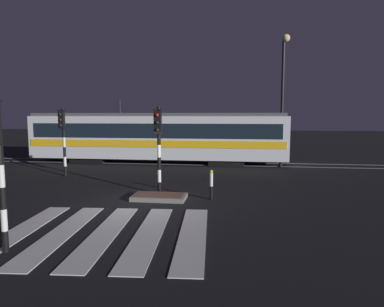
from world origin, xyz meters
name	(u,v)px	position (x,y,z in m)	size (l,w,h in m)	color
ground_plane	(139,203)	(0.00, 0.00, 0.00)	(120.00, 120.00, 0.00)	black
rail_near	(183,165)	(0.00, 9.57, 0.01)	(80.00, 0.12, 0.03)	#59595E
rail_far	(186,162)	(0.00, 11.00, 0.01)	(80.00, 0.12, 0.03)	#59595E
crosswalk_zebra	(105,233)	(0.00, -3.15, 0.01)	(5.68, 5.17, 0.02)	silver
traffic_island	(159,197)	(0.57, 0.68, 0.09)	(1.98, 1.10, 0.18)	slate
traffic_light_median_centre	(158,137)	(0.39, 1.40, 2.27)	(0.36, 0.42, 3.44)	black
traffic_light_corner_far_left	(63,131)	(-5.35, 4.78, 2.30)	(0.36, 0.42, 3.48)	black
street_lamp_trackside_right	(283,86)	(5.99, 9.25, 4.77)	(0.44, 1.21, 7.58)	black
tram	(157,136)	(-1.80, 10.28, 1.75)	(16.67, 2.58, 4.15)	silver
bollard_island_edge	(211,185)	(2.48, 0.91, 0.56)	(0.12, 0.12, 1.11)	black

